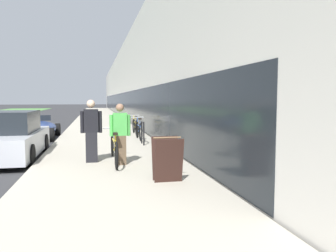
# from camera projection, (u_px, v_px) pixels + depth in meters

# --- Properties ---
(sidewalk_slab) EXTENTS (3.92, 70.00, 0.14)m
(sidewalk_slab) POSITION_uv_depth(u_px,v_px,m) (100.00, 120.00, 26.97)
(sidewalk_slab) COLOR #B2AA99
(sidewalk_slab) RESTS_ON ground
(storefront_facade) EXTENTS (10.01, 70.00, 6.45)m
(storefront_facade) POSITION_uv_depth(u_px,v_px,m) (163.00, 86.00, 36.01)
(storefront_facade) COLOR silver
(storefront_facade) RESTS_ON ground
(tandem_bicycle) EXTENTS (0.52, 2.55, 0.85)m
(tandem_bicycle) POSITION_uv_depth(u_px,v_px,m) (114.00, 148.00, 8.57)
(tandem_bicycle) COLOR black
(tandem_bicycle) RESTS_ON sidewalk_slab
(person_rider) EXTENTS (0.52, 0.21, 1.54)m
(person_rider) POSITION_uv_depth(u_px,v_px,m) (120.00, 134.00, 8.25)
(person_rider) COLOR brown
(person_rider) RESTS_ON sidewalk_slab
(person_bystander) EXTENTS (0.56, 0.22, 1.64)m
(person_bystander) POSITION_uv_depth(u_px,v_px,m) (91.00, 131.00, 8.57)
(person_bystander) COLOR black
(person_bystander) RESTS_ON sidewalk_slab
(bike_rack_hoop) EXTENTS (0.05, 0.60, 0.84)m
(bike_rack_hoop) POSITION_uv_depth(u_px,v_px,m) (143.00, 130.00, 11.96)
(bike_rack_hoop) COLOR black
(bike_rack_hoop) RESTS_ON sidewalk_slab
(cruiser_bike_nearest) EXTENTS (0.52, 1.83, 0.91)m
(cruiser_bike_nearest) POSITION_uv_depth(u_px,v_px,m) (139.00, 130.00, 13.40)
(cruiser_bike_nearest) COLOR black
(cruiser_bike_nearest) RESTS_ON sidewalk_slab
(cruiser_bike_middle) EXTENTS (0.52, 1.80, 0.89)m
(cruiser_bike_middle) POSITION_uv_depth(u_px,v_px,m) (135.00, 126.00, 15.45)
(cruiser_bike_middle) COLOR black
(cruiser_bike_middle) RESTS_ON sidewalk_slab
(sandwich_board_sign) EXTENTS (0.56, 0.56, 0.90)m
(sandwich_board_sign) POSITION_uv_depth(u_px,v_px,m) (167.00, 159.00, 6.61)
(sandwich_board_sign) COLOR #331E19
(sandwich_board_sign) RESTS_ON sidewalk_slab
(parked_sedan_curbside) EXTENTS (1.92, 4.31, 1.44)m
(parked_sedan_curbside) POSITION_uv_depth(u_px,v_px,m) (7.00, 138.00, 9.77)
(parked_sedan_curbside) COLOR silver
(parked_sedan_curbside) RESTS_ON ground
(vintage_roadster_curbside) EXTENTS (1.88, 4.35, 1.05)m
(vintage_roadster_curbside) POSITION_uv_depth(u_px,v_px,m) (35.00, 129.00, 14.80)
(vintage_roadster_curbside) COLOR navy
(vintage_roadster_curbside) RESTS_ON ground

